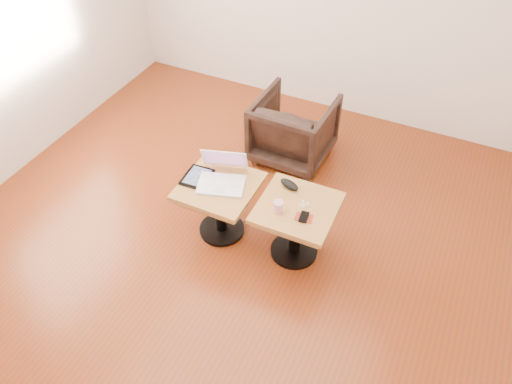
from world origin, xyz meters
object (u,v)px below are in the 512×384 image
at_px(laptop, 222,176).
at_px(striped_cup, 278,207).
at_px(side_table_right, 296,218).
at_px(armchair, 294,129).
at_px(side_table_left, 220,197).

distance_m(laptop, striped_cup, 0.53).
bearing_deg(striped_cup, side_table_right, 45.43).
bearing_deg(striped_cup, armchair, 106.77).
height_order(side_table_right, striped_cup, striped_cup).
bearing_deg(side_table_left, side_table_right, 3.78).
xyz_separation_m(side_table_left, armchair, (0.15, 1.17, -0.07)).
height_order(side_table_left, striped_cup, striped_cup).
bearing_deg(laptop, striped_cup, -30.33).
distance_m(side_table_right, armchair, 1.22).
bearing_deg(armchair, laptop, 84.38).
distance_m(side_table_left, armchair, 1.18).
relative_size(striped_cup, armchair, 0.13).
height_order(striped_cup, armchair, armchair).
relative_size(side_table_left, side_table_right, 0.99).
relative_size(side_table_left, striped_cup, 6.16).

